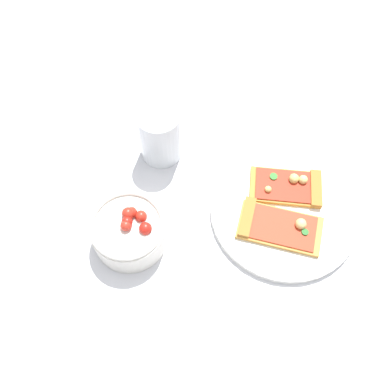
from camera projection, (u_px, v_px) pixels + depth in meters
ground_plane at (266, 216)px, 0.81m from camera, size 2.40×2.40×0.00m
plate at (284, 211)px, 0.80m from camera, size 0.27×0.27×0.01m
pizza_slice_near at (277, 225)px, 0.77m from camera, size 0.16×0.16×0.03m
pizza_slice_far at (291, 186)px, 0.81m from camera, size 0.15×0.14×0.02m
salad_bowl at (129, 231)px, 0.75m from camera, size 0.13×0.13×0.08m
soda_glass at (160, 136)px, 0.82m from camera, size 0.08×0.08×0.12m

